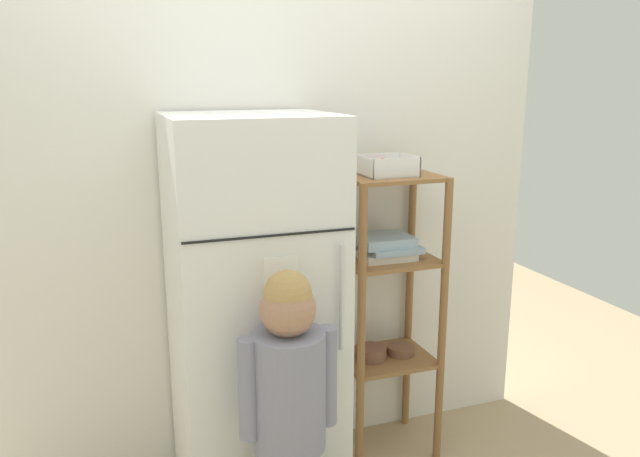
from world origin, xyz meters
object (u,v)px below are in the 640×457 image
Objects in this scene: fruit_bin at (386,168)px; child_standing at (289,390)px; refrigerator at (255,315)px; pantry_shelf_unit at (387,287)px.

child_standing is at bearing -139.41° from fruit_bin.
refrigerator is at bearing 91.86° from child_standing.
refrigerator is 1.45× the size of child_standing.
refrigerator reaches higher than child_standing.
child_standing is (0.01, -0.42, -0.13)m from refrigerator.
pantry_shelf_unit reaches higher than child_standing.
fruit_bin is at bearing 9.76° from refrigerator.
pantry_shelf_unit is at bearing 9.30° from refrigerator.
fruit_bin is (-0.02, 0.00, 0.55)m from pantry_shelf_unit.
refrigerator is 7.22× the size of fruit_bin.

